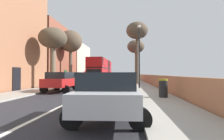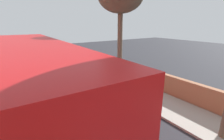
% 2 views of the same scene
% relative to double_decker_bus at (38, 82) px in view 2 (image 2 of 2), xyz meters
% --- Properties ---
extents(double_decker_bus, '(3.77, 11.42, 4.06)m').
position_rel_double_decker_bus_xyz_m(double_decker_bus, '(0.00, 0.00, 0.00)').
color(double_decker_bus, red).
rests_on(double_decker_bus, ground).
extents(parked_car_silver_left_1, '(2.55, 4.15, 1.62)m').
position_rel_double_decker_bus_xyz_m(parked_car_silver_left_1, '(-0.80, 9.71, -1.43)').
color(parked_car_silver_left_1, '#B7BABF').
rests_on(parked_car_silver_left_1, ground).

